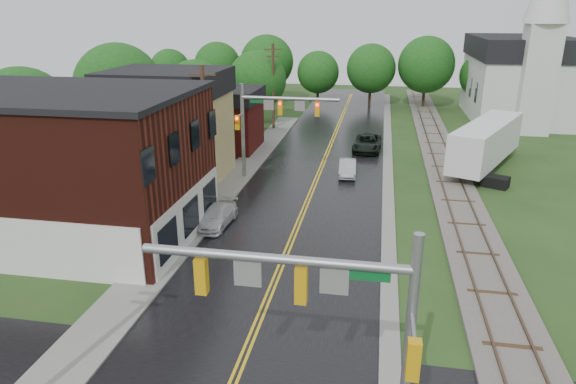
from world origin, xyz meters
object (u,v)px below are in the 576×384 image
(utility_pole_b, at_px, (205,131))
(tree_left_e, at_px, (259,82))
(traffic_signal_near, at_px, (329,305))
(semi_trailer, at_px, (487,142))
(pickup_white, at_px, (217,216))
(tree_left_a, at_px, (26,119))
(sedan_silver, at_px, (347,168))
(brick_building, at_px, (67,165))
(suv_dark, at_px, (367,143))
(utility_pole_c, at_px, (273,85))
(church, at_px, (521,69))
(traffic_signal_far, at_px, (270,115))
(tree_left_b, at_px, (120,90))
(tree_left_c, at_px, (197,91))

(utility_pole_b, distance_m, tree_left_e, 23.99)
(traffic_signal_near, relative_size, utility_pole_b, 0.82)
(traffic_signal_near, xyz_separation_m, semi_trailer, (9.59, 30.56, -2.69))
(pickup_white, relative_size, semi_trailer, 0.33)
(tree_left_a, xyz_separation_m, sedan_silver, (22.09, 6.97, -4.51))
(pickup_white, bearing_deg, brick_building, -158.01)
(tree_left_a, distance_m, suv_dark, 27.97)
(utility_pole_c, height_order, semi_trailer, utility_pole_c)
(church, height_order, traffic_signal_far, church)
(utility_pole_b, bearing_deg, tree_left_a, -179.55)
(sedan_silver, bearing_deg, traffic_signal_near, -90.53)
(utility_pole_c, distance_m, tree_left_b, 16.42)
(utility_pole_b, relative_size, pickup_white, 2.24)
(church, relative_size, semi_trailer, 1.65)
(utility_pole_c, xyz_separation_m, tree_left_b, (-11.05, -12.10, 1.00))
(semi_trailer, bearing_deg, tree_left_b, -178.78)
(utility_pole_c, height_order, sedan_silver, utility_pole_c)
(tree_left_b, distance_m, suv_dark, 22.44)
(traffic_signal_far, distance_m, tree_left_a, 17.16)
(utility_pole_c, relative_size, sedan_silver, 2.44)
(church, bearing_deg, utility_pole_b, -130.18)
(church, distance_m, utility_pole_c, 28.54)
(utility_pole_c, xyz_separation_m, tree_left_e, (-2.05, 1.90, 0.09))
(semi_trailer, bearing_deg, utility_pole_b, -152.02)
(church, bearing_deg, tree_left_a, -141.37)
(tree_left_b, xyz_separation_m, sedan_silver, (20.09, -3.03, -5.11))
(traffic_signal_far, height_order, utility_pole_b, utility_pole_b)
(utility_pole_c, distance_m, semi_trailer, 23.06)
(church, height_order, utility_pole_c, church)
(church, relative_size, traffic_signal_far, 2.72)
(brick_building, relative_size, traffic_signal_near, 1.95)
(brick_building, height_order, suv_dark, brick_building)
(suv_dark, relative_size, semi_trailer, 0.43)
(tree_left_c, xyz_separation_m, tree_left_e, (5.00, 6.00, 0.30))
(traffic_signal_far, bearing_deg, tree_left_b, 161.19)
(church, bearing_deg, tree_left_b, -150.01)
(sedan_silver, bearing_deg, traffic_signal_far, -165.06)
(traffic_signal_near, height_order, semi_trailer, traffic_signal_near)
(church, bearing_deg, traffic_signal_far, -131.27)
(tree_left_b, bearing_deg, semi_trailer, 1.22)
(tree_left_a, bearing_deg, tree_left_c, 71.57)
(church, relative_size, tree_left_c, 2.61)
(semi_trailer, bearing_deg, brick_building, -145.51)
(utility_pole_b, bearing_deg, brick_building, -129.07)
(utility_pole_b, relative_size, tree_left_a, 1.04)
(utility_pole_b, height_order, sedan_silver, utility_pole_b)
(brick_building, relative_size, tree_left_a, 1.65)
(suv_dark, bearing_deg, utility_pole_c, 147.15)
(brick_building, distance_m, tree_left_a, 10.14)
(tree_left_e, bearing_deg, semi_trailer, -31.34)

